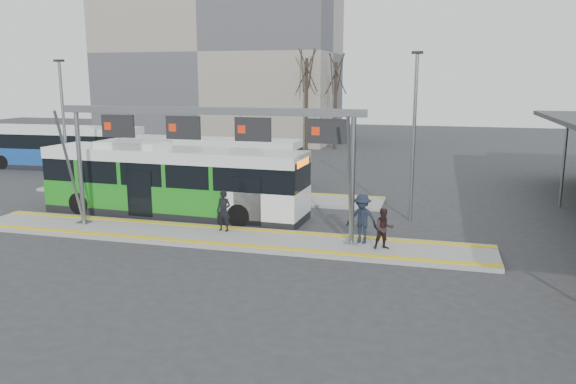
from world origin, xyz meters
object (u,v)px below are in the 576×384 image
at_px(hero_bus, 173,182).
at_px(passenger_a, 224,211).
at_px(passenger_b, 384,229).
at_px(gantry, 209,133).
at_px(passenger_c, 362,219).

relative_size(hero_bus, passenger_a, 7.46).
distance_m(passenger_a, passenger_b, 6.83).
bearing_deg(hero_bus, passenger_a, -33.74).
relative_size(passenger_a, passenger_b, 1.11).
bearing_deg(passenger_a, gantry, -123.38).
distance_m(gantry, passenger_a, 3.33).
height_order(gantry, passenger_a, gantry).
bearing_deg(passenger_b, gantry, 153.17).
relative_size(gantry, hero_bus, 1.01).
bearing_deg(passenger_c, gantry, -166.49).
bearing_deg(passenger_b, hero_bus, 137.98).
xyz_separation_m(hero_bus, passenger_b, (10.37, -3.45, -0.68)).
relative_size(passenger_b, passenger_c, 0.81).
relative_size(passenger_a, passenger_c, 0.89).
bearing_deg(hero_bus, gantry, -41.17).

